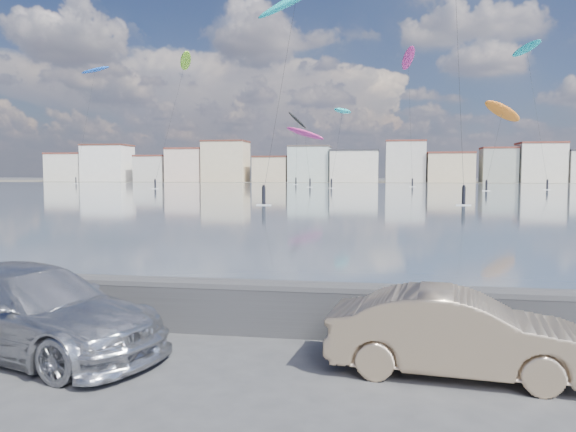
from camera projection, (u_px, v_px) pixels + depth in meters
The scene contains 15 objects.
ground at pixel (176, 385), 8.23m from camera, with size 700.00×700.00×0.00m, color #333335.
bay_water at pixel (364, 191), 98.24m from camera, with size 500.00×177.00×0.00m, color #3A4D5A.
far_shore_strip at pixel (373, 182), 204.97m from camera, with size 500.00×60.00×0.00m, color #4C473D.
seawall at pixel (226, 304), 10.84m from camera, with size 400.00×0.36×1.08m.
far_buildings at pixel (376, 165), 190.53m from camera, with size 240.79×13.26×14.60m.
car_silver at pixel (30, 310), 9.64m from camera, with size 2.10×5.16×1.50m, color #B6B7BE.
car_champagne at pixel (458, 333), 8.61m from camera, with size 1.38×3.95×1.30m, color tan.
kitesurfer_1 at pixel (297, 121), 162.61m from camera, with size 6.15×15.90×21.31m.
kitesurfer_3 at pixel (185, 63), 119.17m from camera, with size 5.79×16.37×28.92m.
kitesurfer_6 at pixel (408, 60), 132.04m from camera, with size 4.09×12.02×32.90m.
kitesurfer_7 at pixel (95, 71), 176.06m from camera, with size 11.44×16.50×36.88m.
kitesurfer_10 at pixel (502, 112), 102.72m from camera, with size 9.11×11.50×16.91m.
kitesurfer_11 at pixel (305, 134), 134.98m from camera, with size 10.65×16.17×15.21m.
kitesurfer_13 at pixel (527, 51), 115.83m from camera, with size 5.90×18.69×30.54m.
kitesurfer_14 at pixel (343, 112), 121.90m from camera, with size 4.70×13.91×17.35m.
Camera 1 is at (2.93, -7.64, 3.10)m, focal length 35.00 mm.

